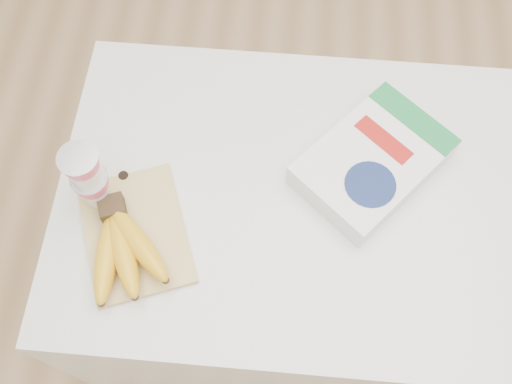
# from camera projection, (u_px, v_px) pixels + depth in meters

# --- Properties ---
(table) EXTENTS (1.04, 0.69, 0.78)m
(table) POSITION_uv_depth(u_px,v_px,m) (303.00, 258.00, 1.48)
(table) COLOR silver
(table) RESTS_ON ground
(cutting_board) EXTENTS (0.27, 0.31, 0.01)m
(cutting_board) POSITION_uv_depth(u_px,v_px,m) (136.00, 233.00, 1.09)
(cutting_board) COLOR tan
(cutting_board) RESTS_ON table
(bananas) EXTENTS (0.17, 0.22, 0.07)m
(bananas) POSITION_uv_depth(u_px,v_px,m) (122.00, 248.00, 1.04)
(bananas) COLOR #382816
(bananas) RESTS_ON cutting_board
(yogurt_stack) EXTENTS (0.08, 0.07, 0.17)m
(yogurt_stack) POSITION_uv_depth(u_px,v_px,m) (88.00, 177.00, 1.03)
(yogurt_stack) COLOR white
(yogurt_stack) RESTS_ON cutting_board
(cereal_box) EXTENTS (0.34, 0.35, 0.06)m
(cereal_box) POSITION_uv_depth(u_px,v_px,m) (373.00, 162.00, 1.13)
(cereal_box) COLOR white
(cereal_box) RESTS_ON table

